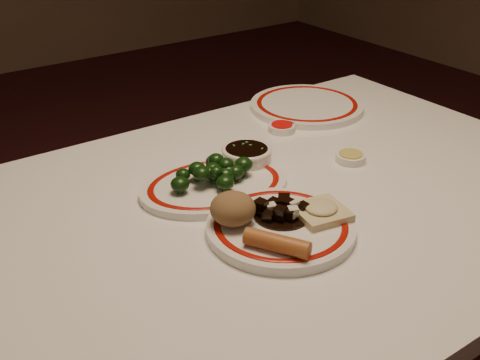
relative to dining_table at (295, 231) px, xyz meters
name	(u,v)px	position (x,y,z in m)	size (l,w,h in m)	color
dining_table	(295,231)	(0.00, 0.00, 0.00)	(1.20, 0.90, 0.75)	white
main_plate	(281,227)	(-0.12, -0.10, 0.10)	(0.32, 0.32, 0.02)	white
rice_mound	(233,209)	(-0.18, -0.05, 0.14)	(0.08, 0.08, 0.06)	olive
spring_roll	(277,243)	(-0.17, -0.16, 0.12)	(0.03, 0.03, 0.11)	#AB5E2A
fried_wonton	(321,211)	(-0.05, -0.12, 0.12)	(0.10, 0.10, 0.02)	beige
stirfry_heap	(281,210)	(-0.10, -0.08, 0.12)	(0.10, 0.10, 0.03)	black
broccoli_plate	(215,186)	(-0.13, 0.10, 0.10)	(0.33, 0.30, 0.02)	white
broccoli_pile	(216,171)	(-0.12, 0.10, 0.13)	(0.17, 0.11, 0.05)	#23471C
soy_bowl	(247,158)	(-0.02, 0.14, 0.11)	(0.10, 0.10, 0.04)	white
sweet_sour_dish	(282,128)	(0.16, 0.24, 0.10)	(0.06, 0.06, 0.02)	white
mustard_dish	(351,157)	(0.18, 0.03, 0.10)	(0.06, 0.06, 0.02)	white
far_plate	(307,105)	(0.30, 0.32, 0.10)	(0.33, 0.33, 0.02)	white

